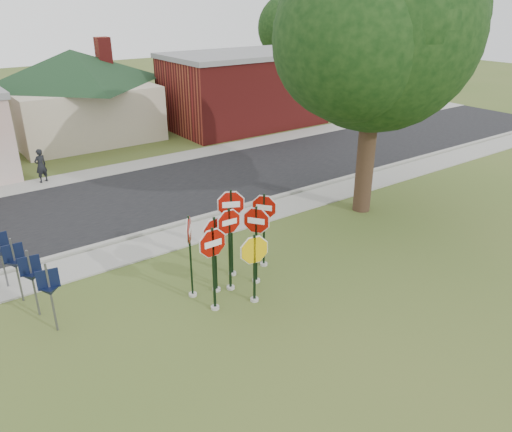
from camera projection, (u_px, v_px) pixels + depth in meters
ground at (266, 310)px, 13.95m from camera, size 120.00×120.00×0.00m
sidewalk_near at (175, 239)px, 18.02m from camera, size 60.00×1.60×0.06m
road at (127, 201)px, 21.36m from camera, size 60.00×7.00×0.04m
sidewalk_far at (92, 174)px, 24.55m from camera, size 60.00×1.60×0.06m
curb at (163, 228)px, 18.74m from camera, size 60.00×0.20×0.14m
stop_sign_center at (229, 238)px, 14.31m from camera, size 1.02×0.24×2.72m
stop_sign_yellow at (254, 260)px, 13.85m from camera, size 1.15×0.24×2.23m
stop_sign_left at (213, 257)px, 13.36m from camera, size 1.13×0.24×2.63m
stop_sign_right at (256, 234)px, 14.69m from camera, size 0.68×0.91×2.62m
stop_sign_back_right at (231, 219)px, 14.98m from camera, size 1.04×0.51×2.97m
stop_sign_back_left at (215, 244)px, 14.27m from camera, size 1.09×0.24×2.50m
stop_sign_far_right at (264, 220)px, 15.64m from camera, size 0.70×0.87×2.60m
stop_sign_far_left at (190, 245)px, 13.97m from camera, size 0.62×0.90×2.67m
route_sign_row at (15, 263)px, 13.91m from camera, size 1.43×4.63×2.00m
building_house at (74, 76)px, 29.87m from camera, size 11.60×11.60×6.20m
building_brick at (244, 89)px, 33.12m from camera, size 10.20×6.20×4.75m
oak_tree at (378, 28)px, 17.73m from camera, size 10.96×10.36×10.69m
bg_tree_right at (290, 28)px, 42.75m from camera, size 5.60×5.60×8.40m
pedestrian at (41, 166)px, 23.13m from camera, size 0.67×0.56×1.59m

